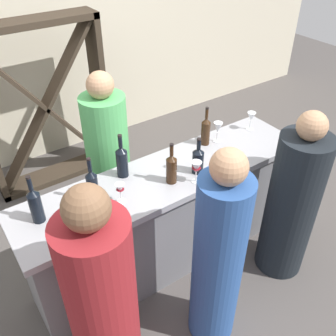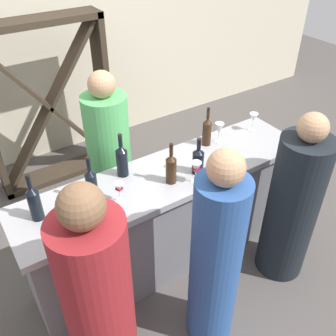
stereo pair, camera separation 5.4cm
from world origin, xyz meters
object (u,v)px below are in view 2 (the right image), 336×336
wine_glass_near_left (196,169)px  wine_glass_near_right (253,118)px  wine_bottle_rightmost_near_black (198,160)px  person_right_guest (99,304)px  wine_rack (49,106)px  wine_bottle_far_right_amber_brown (207,131)px  wine_bottle_center_near_black (122,160)px  wine_bottle_second_left_near_black (92,184)px  person_server_behind (111,165)px  wine_glass_near_center (119,189)px  wine_glass_far_left (219,129)px  wine_bottle_leftmost_near_black (34,202)px  person_left_guest (292,206)px  wine_bottle_second_right_amber_brown (171,168)px  person_center_guest (215,261)px

wine_glass_near_left → wine_glass_near_right: (0.83, 0.31, 0.00)m
wine_bottle_rightmost_near_black → person_right_guest: size_ratio=0.18×
wine_rack → wine_bottle_far_right_amber_brown: size_ratio=5.16×
wine_bottle_center_near_black → wine_glass_near_right: size_ratio=2.10×
wine_bottle_second_left_near_black → person_server_behind: bearing=55.8°
person_right_guest → person_server_behind: person_right_guest is taller
wine_glass_near_center → wine_glass_far_left: 1.02m
wine_bottle_leftmost_near_black → wine_glass_near_center: wine_bottle_leftmost_near_black is taller
wine_bottle_center_near_black → wine_glass_far_left: size_ratio=1.95×
wine_bottle_leftmost_near_black → person_right_guest: bearing=-81.5°
wine_bottle_center_near_black → wine_bottle_rightmost_near_black: 0.54m
wine_rack → wine_bottle_center_near_black: size_ratio=4.99×
person_left_guest → wine_bottle_center_near_black: bearing=56.4°
wine_bottle_rightmost_near_black → wine_glass_near_left: 0.12m
wine_bottle_rightmost_near_black → person_left_guest: person_left_guest is taller
wine_bottle_rightmost_near_black → wine_glass_far_left: wine_bottle_rightmost_near_black is taller
wine_bottle_second_left_near_black → wine_bottle_rightmost_near_black: 0.76m
wine_glass_near_left → person_right_guest: (-0.94, -0.39, -0.31)m
wine_glass_near_center → wine_glass_near_right: 1.38m
wine_rack → person_left_guest: size_ratio=1.17×
wine_bottle_center_near_black → wine_glass_near_left: wine_bottle_center_near_black is taller
wine_rack → person_right_guest: size_ratio=1.09×
wine_bottle_second_left_near_black → wine_bottle_far_right_amber_brown: 1.05m
wine_bottle_rightmost_near_black → person_right_guest: (-1.02, -0.47, -0.31)m
wine_bottle_center_near_black → wine_glass_near_left: bearing=-42.9°
wine_bottle_leftmost_near_black → wine_bottle_second_right_amber_brown: size_ratio=1.09×
person_center_guest → person_server_behind: (-0.09, 1.27, -0.01)m
wine_rack → wine_bottle_leftmost_near_black: size_ratio=4.93×
wine_glass_far_left → person_right_guest: size_ratio=0.11×
wine_glass_far_left → person_center_guest: 1.12m
wine_rack → wine_bottle_center_near_black: wine_rack is taller
wine_bottle_rightmost_near_black → person_left_guest: size_ratio=0.20×
wine_bottle_rightmost_near_black → person_right_guest: 1.16m
wine_glass_far_left → wine_bottle_second_left_near_black: bearing=-174.9°
person_right_guest → person_left_guest: bearing=-100.6°
person_left_guest → person_right_guest: bearing=92.6°
wine_glass_near_right → person_server_behind: (-1.13, 0.46, -0.32)m
wine_bottle_second_right_amber_brown → wine_glass_near_left: (0.14, -0.10, -0.00)m
wine_bottle_second_right_amber_brown → wine_glass_near_left: size_ratio=1.86×
wine_glass_near_left → person_center_guest: person_center_guest is taller
wine_rack → wine_bottle_rightmost_near_black: bearing=-73.5°
wine_bottle_leftmost_near_black → person_left_guest: 1.82m
wine_bottle_second_right_amber_brown → person_right_guest: person_right_guest is taller
wine_bottle_center_near_black → wine_glass_near_center: wine_bottle_center_near_black is taller
wine_glass_near_left → wine_glass_near_right: size_ratio=1.05×
wine_bottle_rightmost_near_black → wine_glass_near_center: 0.61m
wine_bottle_rightmost_near_black → wine_bottle_far_right_amber_brown: wine_bottle_far_right_amber_brown is taller
person_right_guest → wine_glass_near_center: bearing=-49.9°
wine_bottle_second_left_near_black → wine_bottle_second_right_amber_brown: 0.55m
wine_bottle_second_right_amber_brown → wine_bottle_rightmost_near_black: wine_bottle_second_right_amber_brown is taller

